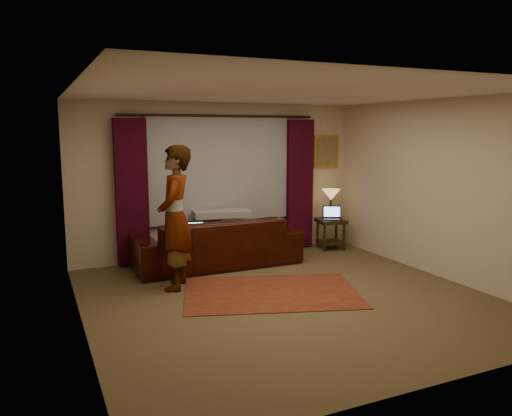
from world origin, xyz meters
The scene contains 20 objects.
floor centered at (0.00, 0.00, -0.01)m, with size 5.00×5.00×0.01m, color brown.
ceiling centered at (0.00, 0.00, 2.60)m, with size 5.00×5.00×0.02m, color silver.
wall_back centered at (0.00, 2.50, 1.30)m, with size 5.00×0.02×2.60m, color beige.
wall_front centered at (0.00, -2.50, 1.30)m, with size 5.00×0.02×2.60m, color beige.
wall_left centered at (-2.50, 0.00, 1.30)m, with size 0.02×5.00×2.60m, color beige.
wall_right centered at (2.50, 0.00, 1.30)m, with size 0.02×5.00×2.60m, color beige.
sheer_curtain centered at (0.00, 2.44, 1.50)m, with size 2.50×0.05×1.80m, color #9B9BA2.
drape_left centered at (-1.50, 2.39, 1.18)m, with size 0.50×0.14×2.30m, color #340514.
drape_right centered at (1.50, 2.39, 1.18)m, with size 0.50×0.14×2.30m, color #340514.
curtain_rod centered at (0.00, 2.39, 2.38)m, with size 0.04×0.04×3.40m, color black.
picture_frame centered at (2.10, 2.47, 1.75)m, with size 0.50×0.04×0.60m, color gold.
sofa centered at (-0.29, 1.87, 0.53)m, with size 2.62×1.13×1.06m, color black.
throw_blanket centered at (-0.09, 2.14, 1.06)m, with size 0.93×0.37×0.11m, color #9A9893.
clothing_pile centered at (0.64, 1.71, 0.63)m, with size 0.48×0.37×0.20m, color brown.
laptop_sofa centered at (-0.72, 1.65, 0.64)m, with size 0.31×0.34×0.23m, color black, non-canonical shape.
area_rug centered at (-0.10, 0.27, 0.01)m, with size 2.29×1.53×0.01m, color maroon.
end_table centered at (1.98, 2.06, 0.28)m, with size 0.48×0.48×0.55m, color black.
tiffany_lamp centered at (2.04, 2.17, 0.82)m, with size 0.33×0.33×0.53m, color olive, non-canonical shape.
laptop_table centered at (1.97, 2.00, 0.67)m, with size 0.33×0.36×0.24m, color black, non-canonical shape.
person centered at (-1.19, 1.00, 0.98)m, with size 0.57×0.57×1.95m, color #9A9893.
Camera 1 is at (-2.92, -5.47, 2.15)m, focal length 35.00 mm.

